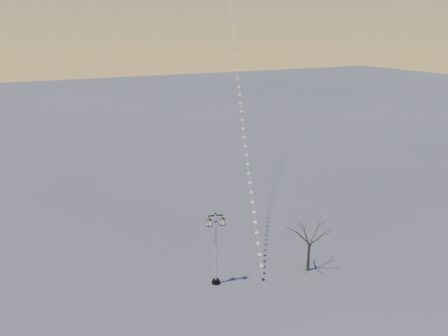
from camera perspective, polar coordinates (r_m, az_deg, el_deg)
ground at (r=35.99m, az=3.04°, el=-13.81°), size 300.00×300.00×0.00m
street_lamp at (r=34.23m, az=-1.03°, el=-9.48°), size 1.42×0.74×5.71m
bare_tree at (r=36.70m, az=10.52°, el=-8.22°), size 2.57×2.57×4.26m
kite_train at (r=48.72m, az=1.96°, el=11.31°), size 13.79×32.91×27.38m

